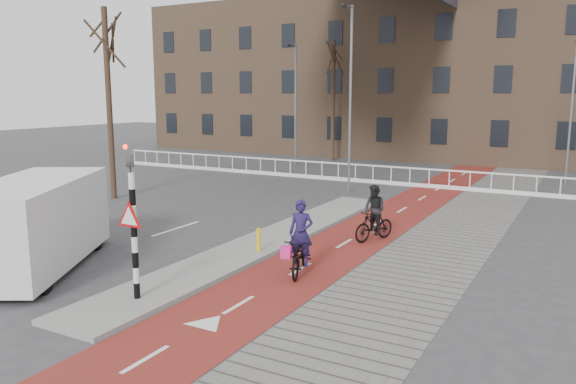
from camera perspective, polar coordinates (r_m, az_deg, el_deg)
The scene contains 16 objects.
ground at distance 14.54m, azimuth -7.78°, elevation -9.02°, with size 120.00×120.00×0.00m, color #38383A.
bike_lane at distance 22.55m, azimuth 10.74°, elevation -2.25°, with size 2.50×60.00×0.01m, color maroon.
sidewalk at distance 21.87m, azimuth 17.72°, elevation -2.93°, with size 3.00×60.00×0.01m, color slate.
curb_island at distance 18.08m, azimuth -1.99°, elevation -4.94°, with size 1.80×16.00×0.12m, color gray.
traffic_signal at distance 12.90m, azimuth -15.50°, elevation -2.56°, with size 0.80×0.80×3.68m.
bollard at distance 16.58m, azimuth -2.99°, elevation -4.86°, with size 0.12×0.12×0.69m, color yellow.
cyclist_near at distance 14.80m, azimuth 1.31°, elevation -5.85°, with size 1.18×2.02×1.98m.
cyclist_far at distance 18.28m, azimuth 8.75°, elevation -2.60°, with size 1.11×1.73×1.82m.
van at distance 16.55m, azimuth -24.45°, elevation -2.90°, with size 4.74×6.02×2.43m.
railing at distance 31.29m, azimuth 3.45°, elevation 1.86°, with size 28.00×0.10×0.99m.
townhouse_row at distance 44.55m, azimuth 14.55°, elevation 13.65°, with size 46.00×10.00×15.90m.
tree_left at distance 26.42m, azimuth -17.71°, elevation 8.41°, with size 0.26×0.26×8.42m, color #322216.
tree_mid at distance 40.02m, azimuth 4.60°, elevation 9.16°, with size 0.28×0.28×8.34m, color #322216.
streetlight_near at distance 26.82m, azimuth 6.35°, elevation 9.13°, with size 0.12×0.12×8.69m, color slate.
streetlight_left at distance 37.18m, azimuth 0.75°, elevation 8.75°, with size 0.12×0.12×7.85m, color slate.
streetlight_right at distance 32.62m, azimuth 26.82°, elevation 7.12°, with size 0.12×0.12×7.39m, color slate.
Camera 1 is at (8.28, -10.99, 4.71)m, focal length 35.00 mm.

